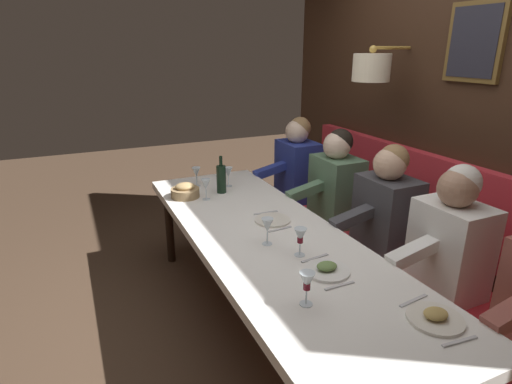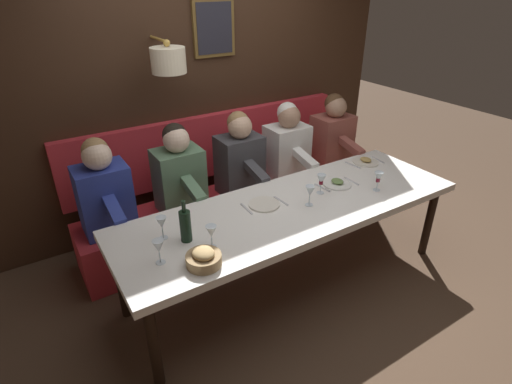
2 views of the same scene
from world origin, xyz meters
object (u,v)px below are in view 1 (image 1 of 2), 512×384
(diner_farthest, at_px, (297,162))
(bread_bowl, at_px, (185,191))
(diner_middle, at_px, (387,205))
(diner_far, at_px, (336,181))
(diner_near, at_px, (451,236))
(wine_bottle, at_px, (221,179))
(dining_table, at_px, (269,244))
(wine_glass_4, at_px, (228,173))
(wine_glass_5, at_px, (206,185))
(wine_glass_2, at_px, (196,173))
(wine_glass_3, at_px, (300,237))
(wine_glass_0, at_px, (307,282))
(wine_glass_1, at_px, (267,226))

(diner_farthest, xyz_separation_m, bread_bowl, (-1.17, -0.30, -0.03))
(diner_middle, xyz_separation_m, diner_far, (0.00, 0.61, 0.00))
(diner_near, relative_size, wine_bottle, 2.64)
(dining_table, xyz_separation_m, wine_glass_4, (0.11, 1.00, 0.18))
(diner_farthest, relative_size, bread_bowl, 3.60)
(wine_glass_5, relative_size, wine_bottle, 0.55)
(wine_bottle, bearing_deg, diner_far, -19.98)
(bread_bowl, bearing_deg, diner_farthest, 14.35)
(wine_bottle, height_order, bread_bowl, wine_bottle)
(diner_middle, xyz_separation_m, wine_glass_2, (-1.01, 1.16, 0.04))
(wine_glass_3, bearing_deg, diner_near, -18.58)
(diner_near, distance_m, wine_bottle, 1.71)
(dining_table, distance_m, diner_far, 1.05)
(wine_glass_5, bearing_deg, diner_far, -11.54)
(wine_glass_0, bearing_deg, diner_far, 50.81)
(diner_middle, relative_size, wine_glass_0, 4.82)
(wine_glass_3, bearing_deg, diner_far, 45.93)
(diner_farthest, height_order, wine_glass_1, diner_farthest)
(diner_middle, distance_m, bread_bowl, 1.50)
(wine_glass_1, relative_size, wine_glass_3, 1.00)
(dining_table, height_order, wine_bottle, wine_bottle)
(diner_far, distance_m, wine_glass_2, 1.15)
(dining_table, height_order, wine_glass_2, wine_glass_2)
(wine_glass_0, bearing_deg, diner_farthest, 61.33)
(wine_glass_3, bearing_deg, wine_glass_1, 117.63)
(diner_farthest, bearing_deg, wine_glass_2, -175.43)
(diner_middle, xyz_separation_m, wine_glass_0, (-1.05, -0.68, 0.04))
(diner_near, distance_m, wine_glass_4, 1.77)
(dining_table, height_order, wine_glass_1, wine_glass_1)
(diner_near, xyz_separation_m, diner_farthest, (0.00, 1.78, 0.00))
(diner_middle, xyz_separation_m, wine_glass_5, (-1.04, 0.82, 0.04))
(wine_glass_3, xyz_separation_m, bread_bowl, (-0.33, 1.20, -0.07))
(diner_farthest, bearing_deg, wine_glass_1, -126.04)
(diner_farthest, bearing_deg, diner_middle, -90.00)
(diner_middle, distance_m, wine_glass_1, 0.95)
(diner_near, bearing_deg, diner_far, 90.00)
(wine_glass_5, xyz_separation_m, wine_bottle, (0.16, 0.11, -0.00))
(wine_glass_1, relative_size, wine_glass_5, 1.00)
(diner_near, distance_m, diner_middle, 0.54)
(wine_glass_5, height_order, bread_bowl, wine_glass_5)
(wine_glass_1, xyz_separation_m, wine_bottle, (0.07, 0.99, -0.00))
(dining_table, xyz_separation_m, wine_glass_3, (0.04, -0.31, 0.18))
(wine_glass_3, height_order, wine_bottle, wine_bottle)
(wine_glass_4, distance_m, wine_bottle, 0.16)
(wine_bottle, bearing_deg, diner_farthest, 19.76)
(wine_bottle, bearing_deg, wine_glass_3, -88.31)
(diner_middle, bearing_deg, wine_bottle, 133.46)
(wine_glass_2, bearing_deg, wine_bottle, -59.84)
(wine_glass_1, xyz_separation_m, bread_bowl, (-0.22, 1.00, -0.07))
(diner_farthest, xyz_separation_m, wine_glass_5, (-1.04, -0.42, 0.04))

